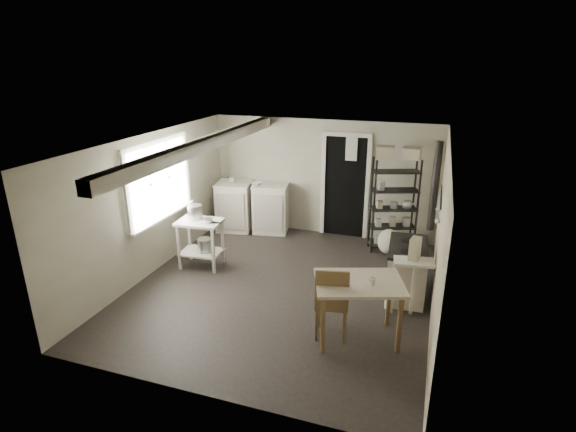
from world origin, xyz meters
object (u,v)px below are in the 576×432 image
(prep_table, at_px, (201,244))
(shelf_rack, at_px, (394,201))
(stockpot, at_px, (195,213))
(base_cabinets, at_px, (253,209))
(chair, at_px, (332,301))
(flour_sack, at_px, (389,242))
(stove, at_px, (407,268))
(work_table, at_px, (357,312))

(prep_table, bearing_deg, shelf_rack, 30.12)
(stockpot, distance_m, base_cabinets, 1.88)
(stockpot, height_order, chair, stockpot)
(chair, distance_m, flour_sack, 2.83)
(stove, height_order, chair, chair)
(prep_table, distance_m, work_table, 3.17)
(shelf_rack, bearing_deg, prep_table, -169.34)
(shelf_rack, bearing_deg, base_cabinets, 158.13)
(stove, bearing_deg, flour_sack, 103.18)
(flour_sack, bearing_deg, base_cabinets, 172.98)
(base_cabinets, height_order, work_table, base_cabinets)
(stockpot, distance_m, shelf_rack, 3.55)
(stockpot, height_order, flour_sack, stockpot)
(flour_sack, bearing_deg, chair, -98.53)
(work_table, bearing_deg, chair, -177.52)
(stockpot, relative_size, base_cabinets, 0.17)
(prep_table, height_order, work_table, prep_table)
(work_table, distance_m, flour_sack, 2.78)
(base_cabinets, bearing_deg, shelf_rack, -13.44)
(base_cabinets, distance_m, stove, 3.68)
(prep_table, bearing_deg, chair, -26.12)
(prep_table, relative_size, shelf_rack, 0.48)
(shelf_rack, relative_size, stove, 1.72)
(prep_table, xyz_separation_m, chair, (2.58, -1.26, 0.08))
(chair, bearing_deg, stove, 46.92)
(work_table, bearing_deg, stockpot, 156.36)
(stove, bearing_deg, work_table, -113.20)
(stockpot, bearing_deg, prep_table, -33.25)
(stockpot, height_order, stove, stockpot)
(stockpot, relative_size, stove, 0.26)
(base_cabinets, distance_m, flour_sack, 2.85)
(shelf_rack, height_order, chair, shelf_rack)
(shelf_rack, height_order, stove, shelf_rack)
(shelf_rack, bearing_deg, work_table, -111.45)
(stockpot, relative_size, flour_sack, 0.55)
(base_cabinets, height_order, stove, base_cabinets)
(prep_table, distance_m, base_cabinets, 1.88)
(work_table, bearing_deg, prep_table, 156.78)
(chair, bearing_deg, shelf_rack, 69.64)
(shelf_rack, bearing_deg, stove, -95.92)
(prep_table, relative_size, stockpot, 3.17)
(base_cabinets, height_order, shelf_rack, shelf_rack)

